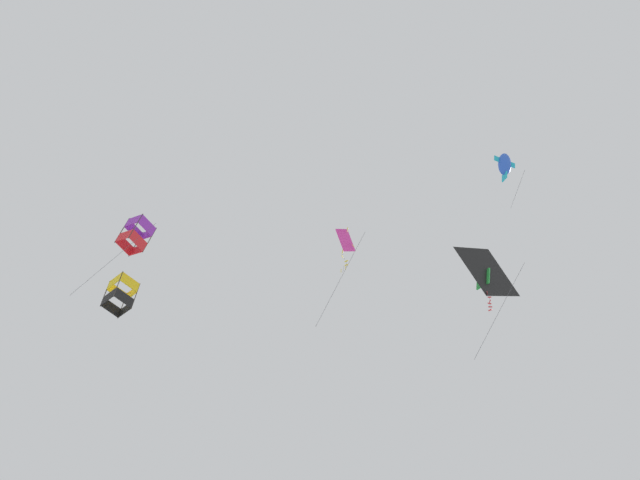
{
  "coord_description": "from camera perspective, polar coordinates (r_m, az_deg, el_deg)",
  "views": [
    {
      "loc": [
        -10.78,
        -23.23,
        0.5
      ],
      "look_at": [
        -0.24,
        0.97,
        36.09
      ],
      "focal_mm": 50.59,
      "sensor_mm": 36.0,
      "label": 1
    }
  ],
  "objects": [
    {
      "name": "kite_box_highest",
      "position": [
        45.18,
        -11.58,
        0.3
      ],
      "size": [
        2.94,
        2.62,
        7.14
      ],
      "rotation": [
        0.37,
        0.0,
        0.57
      ],
      "color": "purple"
    },
    {
      "name": "kite_box_near_left",
      "position": [
        45.11,
        -12.51,
        -3.4
      ],
      "size": [
        1.55,
        1.68,
        1.87
      ],
      "rotation": [
        0.14,
        0.0,
        0.39
      ],
      "color": "yellow"
    },
    {
      "name": "kite_diamond_near_right",
      "position": [
        43.47,
        1.62,
        -0.07
      ],
      "size": [
        2.4,
        1.87,
        8.2
      ],
      "rotation": [
        0.18,
        0.0,
        0.66
      ],
      "color": "#DB2D93"
    },
    {
      "name": "kite_delta_low_drifter",
      "position": [
        43.17,
        10.46,
        -2.09
      ],
      "size": [
        3.77,
        2.61,
        8.27
      ],
      "rotation": [
        0.24,
        0.0,
        0.3
      ],
      "color": "black"
    },
    {
      "name": "kite_fish_far_centre",
      "position": [
        48.5,
        11.6,
        4.7
      ],
      "size": [
        1.57,
        1.1,
        5.85
      ],
      "rotation": [
        0.32,
        0.0,
        0.0
      ],
      "color": "blue"
    }
  ]
}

